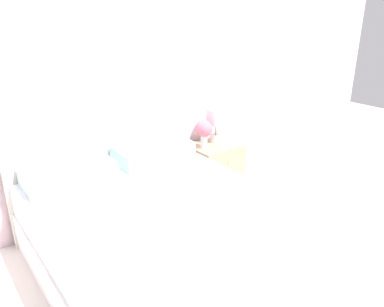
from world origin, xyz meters
TOP-DOWN VIEW (x-y plane):
  - ground_plane at (0.00, 0.00)m, footprint 12.00×12.00m
  - wall_back at (0.00, 0.07)m, footprint 8.00×0.06m
  - bed at (0.00, -0.99)m, footprint 1.64×2.12m
  - nightstand at (1.13, -0.22)m, footprint 0.49×0.43m
  - table_lamp at (1.20, -0.15)m, footprint 0.21×0.21m
  - flower_vase at (0.99, -0.22)m, footprint 0.17×0.17m

SIDE VIEW (x-z plane):
  - ground_plane at x=0.00m, z-range 0.00..0.00m
  - nightstand at x=1.13m, z-range 0.00..0.53m
  - bed at x=0.00m, z-range -0.26..0.87m
  - flower_vase at x=0.99m, z-range 0.57..0.85m
  - table_lamp at x=1.20m, z-range 0.59..0.95m
  - wall_back at x=0.00m, z-range 0.00..2.60m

